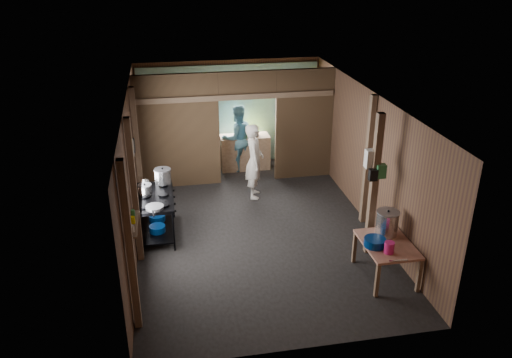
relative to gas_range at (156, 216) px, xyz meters
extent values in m
cube|color=#272525|center=(1.88, 0.01, -0.41)|extent=(4.50, 7.00, 0.00)
cube|color=black|center=(1.88, 0.01, 2.19)|extent=(4.50, 7.00, 0.00)
cube|color=brown|center=(1.88, 3.51, 0.89)|extent=(4.50, 0.00, 2.60)
cube|color=brown|center=(1.88, -3.49, 0.89)|extent=(4.50, 0.00, 2.60)
cube|color=brown|center=(-0.37, 0.01, 0.89)|extent=(0.00, 7.00, 2.60)
cube|color=brown|center=(4.13, 0.01, 0.89)|extent=(0.00, 7.00, 2.60)
cube|color=brown|center=(0.55, 2.21, 0.89)|extent=(1.85, 0.10, 2.60)
cube|color=brown|center=(3.46, 2.21, 0.89)|extent=(1.35, 0.10, 2.60)
cube|color=brown|center=(2.13, 2.21, 1.89)|extent=(1.30, 0.10, 0.60)
cube|color=#83B5B5|center=(1.88, 3.45, 0.84)|extent=(4.40, 0.06, 2.50)
cube|color=#866A4E|center=(2.18, 2.96, 0.01)|extent=(1.20, 0.50, 0.85)
cylinder|color=white|center=(2.13, 3.41, 1.49)|extent=(0.20, 0.03, 0.20)
cube|color=#866A4E|center=(-0.30, -2.59, 0.89)|extent=(0.10, 0.12, 2.60)
cube|color=#866A4E|center=(-0.30, -0.79, 0.89)|extent=(0.10, 0.12, 2.60)
cube|color=#866A4E|center=(-0.30, 1.21, 0.89)|extent=(0.10, 0.12, 2.60)
cube|color=#866A4E|center=(4.06, -0.19, 0.89)|extent=(0.10, 0.12, 2.60)
cube|color=#866A4E|center=(3.73, -1.29, 0.89)|extent=(0.12, 0.12, 2.60)
cube|color=#866A4E|center=(1.88, 2.16, 1.64)|extent=(4.40, 0.12, 0.12)
cylinder|color=gray|center=(-0.33, 0.41, 1.24)|extent=(0.03, 0.34, 0.34)
cylinder|color=black|center=(-0.33, 0.81, 1.14)|extent=(0.03, 0.30, 0.30)
cube|color=#866A4E|center=(-0.27, -2.09, 0.99)|extent=(0.14, 0.80, 0.03)
cylinder|color=white|center=(-0.27, -2.34, 1.05)|extent=(0.07, 0.07, 0.10)
cylinder|color=#F6DB00|center=(-0.27, -2.09, 1.05)|extent=(0.08, 0.08, 0.10)
cylinder|color=#318445|center=(-0.27, -1.87, 1.05)|extent=(0.06, 0.06, 0.10)
cube|color=white|center=(3.68, -1.21, 1.37)|extent=(0.22, 0.15, 0.32)
cube|color=#318445|center=(3.80, -1.35, 1.19)|extent=(0.16, 0.12, 0.24)
cube|color=black|center=(3.66, -1.37, 1.14)|extent=(0.14, 0.10, 0.20)
cylinder|color=silver|center=(-0.17, 0.55, 0.45)|extent=(0.18, 0.18, 0.09)
cylinder|color=navy|center=(0.00, -0.17, -0.19)|extent=(0.30, 0.30, 0.12)
cylinder|color=navy|center=(0.00, 0.26, -0.19)|extent=(0.31, 0.31, 0.13)
cylinder|color=navy|center=(3.47, -2.11, 0.29)|extent=(0.45, 0.45, 0.13)
cylinder|color=#CA1E69|center=(3.61, -2.35, 0.32)|extent=(0.19, 0.19, 0.19)
cube|color=silver|center=(3.66, -2.60, 0.23)|extent=(0.30, 0.06, 0.01)
cylinder|color=#F6DB00|center=(2.35, 2.96, 0.54)|extent=(0.34, 0.34, 0.19)
imported|color=silver|center=(2.13, 1.34, 0.42)|extent=(0.49, 0.66, 1.67)
imported|color=teal|center=(1.99, 2.90, 0.41)|extent=(0.93, 0.81, 1.64)
camera|label=1|loc=(0.30, -8.73, 4.57)|focal=35.86mm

